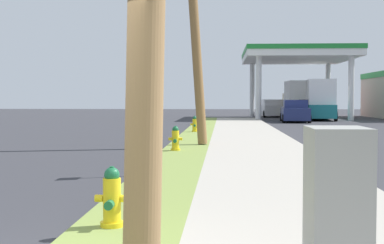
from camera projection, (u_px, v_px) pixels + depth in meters
The scene contains 12 objects.
fire_hydrant_nearest at pixel (112, 200), 6.73m from camera, with size 0.42×0.38×0.74m.
fire_hydrant_second at pixel (175, 140), 16.54m from camera, with size 0.42×0.38×0.74m.
fire_hydrant_third at pixel (195, 125), 25.74m from camera, with size 0.42×0.37×0.74m.
fire_hydrant_fourth at pixel (202, 118), 35.23m from camera, with size 0.42×0.37×0.74m.
utility_pole_midground at pixel (193, 1), 18.89m from camera, with size 1.40×1.65×9.68m.
utility_cabinet at pixel (337, 207), 4.84m from camera, with size 0.57×0.72×1.33m.
street_sign_post at pixel (159, 101), 12.03m from camera, with size 0.05×0.36×2.12m.
car_navy_by_near_pump at pixel (295, 112), 38.89m from camera, with size 2.17×4.60×1.57m.
car_silver_by_far_pump at pixel (272, 109), 49.41m from camera, with size 2.17×4.60×1.57m.
truck_tan_at_forecourt at pixel (298, 101), 46.09m from camera, with size 2.17×6.42×3.11m.
truck_teal_on_apron at pixel (320, 101), 42.47m from camera, with size 2.68×6.56×3.11m.
truck_red_at_far_bay at pixel (310, 100), 52.69m from camera, with size 2.63×6.55×3.11m.
Camera 1 is at (1.87, -4.48, 1.70)m, focal length 51.31 mm.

